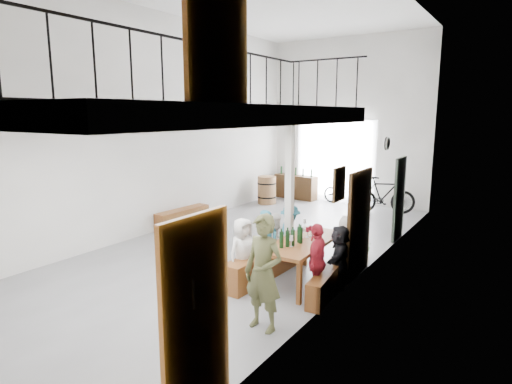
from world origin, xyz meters
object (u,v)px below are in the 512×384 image
Objects in this scene: serving_counter at (296,187)px; host_standing at (263,273)px; tasting_table at (303,245)px; bench_inner at (267,263)px; bicycle_near at (344,192)px; oak_barrel at (267,190)px; side_bench at (183,218)px.

serving_counter is 9.59m from host_standing.
bench_inner is (-0.70, -0.09, -0.45)m from tasting_table.
bicycle_near is (-2.20, 8.63, -0.42)m from host_standing.
oak_barrel reaches higher than bicycle_near.
oak_barrel is at bearing 125.15° from tasting_table.
host_standing is 1.05× the size of bicycle_near.
bench_inner is at bearing 124.85° from host_standing.
oak_barrel is at bearing 130.49° from bicycle_near.
side_bench is 1.08× the size of bicycle_near.
oak_barrel reaches higher than tasting_table.
oak_barrel is at bearing -101.27° from serving_counter.
oak_barrel is 0.59× the size of bicycle_near.
tasting_table is 0.89× the size of bench_inner.
bench_inner is 7.02m from bicycle_near.
serving_counter is at bearing 72.88° from oak_barrel.
serving_counter is (0.41, 1.32, -0.05)m from oak_barrel.
bicycle_near is (2.26, 1.27, -0.05)m from oak_barrel.
serving_counter is 1.00× the size of bicycle_near.
oak_barrel reaches higher than side_bench.
side_bench is at bearing -95.17° from oak_barrel.
host_standing is (4.05, -8.68, 0.41)m from serving_counter.
bicycle_near reaches higher than side_bench.
side_bench is at bearing 163.94° from bicycle_near.
tasting_table is 1.84m from host_standing.
host_standing is at bearing -59.12° from serving_counter.
bench_inner is 1.42× the size of serving_counter.
side_bench is 1.83× the size of oak_barrel.
serving_counter reaches higher than bench_inner.
bench_inner is 1.43× the size of bicycle_near.
bicycle_near reaches higher than tasting_table.
host_standing is at bearing -154.55° from bicycle_near.
bench_inner is at bearing -174.34° from tasting_table.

